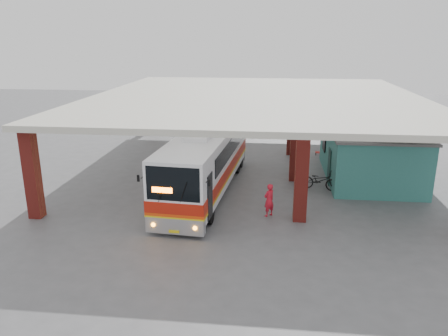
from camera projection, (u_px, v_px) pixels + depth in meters
name	position (u px, v px, depth m)	size (l,w,h in m)	color
ground	(241.00, 195.00, 23.81)	(90.00, 90.00, 0.00)	#515154
brick_columns	(269.00, 137.00, 27.78)	(20.10, 21.60, 4.35)	maroon
canopy_roof	(256.00, 97.00, 28.63)	(21.00, 23.00, 0.30)	beige
shop_building	(369.00, 153.00, 26.37)	(5.20, 8.20, 3.11)	#2D726A
coach_bus	(206.00, 160.00, 23.95)	(3.56, 12.56, 3.61)	white
motorcycle	(320.00, 180.00, 24.56)	(0.74, 2.11, 1.11)	black
pedestrian	(269.00, 200.00, 20.88)	(0.59, 0.39, 1.62)	red
red_chair	(320.00, 151.00, 31.69)	(0.42, 0.42, 0.76)	red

